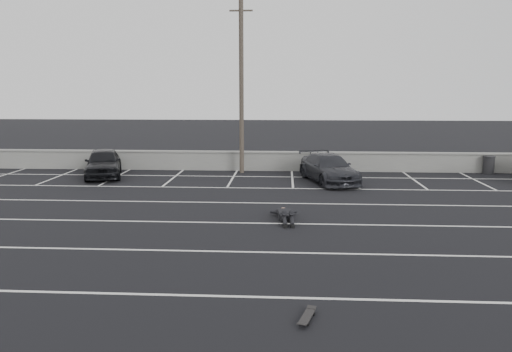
# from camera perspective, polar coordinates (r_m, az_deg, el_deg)

# --- Properties ---
(ground) EXTENTS (120.00, 120.00, 0.00)m
(ground) POSITION_cam_1_polar(r_m,az_deg,el_deg) (13.85, 0.63, -8.71)
(ground) COLOR black
(ground) RESTS_ON ground
(seawall) EXTENTS (50.00, 0.45, 1.06)m
(seawall) POSITION_cam_1_polar(r_m,az_deg,el_deg) (27.39, 2.02, 1.76)
(seawall) COLOR gray
(seawall) RESTS_ON ground
(stall_lines) EXTENTS (36.00, 20.05, 0.01)m
(stall_lines) POSITION_cam_1_polar(r_m,az_deg,el_deg) (18.08, 1.03, -4.24)
(stall_lines) COLOR silver
(stall_lines) RESTS_ON ground
(car_left) EXTENTS (2.89, 4.56, 1.45)m
(car_left) POSITION_cam_1_polar(r_m,az_deg,el_deg) (26.60, -17.04, 1.47)
(car_left) COLOR black
(car_left) RESTS_ON ground
(car_right) EXTENTS (3.09, 4.92, 1.33)m
(car_right) POSITION_cam_1_polar(r_m,az_deg,el_deg) (24.24, 8.31, 0.88)
(car_right) COLOR #26262C
(car_right) RESTS_ON ground
(utility_pole) EXTENTS (1.19, 0.24, 8.96)m
(utility_pole) POSITION_cam_1_polar(r_m,az_deg,el_deg) (26.41, -1.68, 10.14)
(utility_pole) COLOR #4C4238
(utility_pole) RESTS_ON ground
(trash_bin) EXTENTS (0.67, 0.67, 0.95)m
(trash_bin) POSITION_cam_1_polar(r_m,az_deg,el_deg) (29.07, 25.05, 1.17)
(trash_bin) COLOR #242426
(trash_bin) RESTS_ON ground
(person) EXTENTS (1.53, 2.73, 0.50)m
(person) POSITION_cam_1_polar(r_m,az_deg,el_deg) (17.36, 3.32, -4.01)
(person) COLOR black
(person) RESTS_ON ground
(skateboard) EXTENTS (0.38, 0.74, 0.09)m
(skateboard) POSITION_cam_1_polar(r_m,az_deg,el_deg) (10.09, 5.84, -15.71)
(skateboard) COLOR black
(skateboard) RESTS_ON ground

